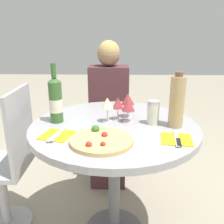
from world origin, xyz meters
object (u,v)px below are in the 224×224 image
at_px(chair_behind_diner, 109,122).
at_px(tall_carafe, 177,102).
at_px(seated_diner, 109,119).
at_px(dining_table, 114,142).
at_px(wine_bottle, 56,100).
at_px(chair_empty_side, 9,164).
at_px(pizza_large, 101,140).

xyz_separation_m(chair_behind_diner, tall_carafe, (0.40, -0.85, 0.44)).
distance_m(seated_diner, tall_carafe, 0.89).
height_order(dining_table, wine_bottle, wine_bottle).
xyz_separation_m(dining_table, seated_diner, (-0.06, 0.69, -0.10)).
xyz_separation_m(dining_table, chair_empty_side, (-0.67, 0.05, -0.18)).
bearing_deg(seated_diner, chair_behind_diner, -90.00).
distance_m(chair_behind_diner, wine_bottle, 0.95).
bearing_deg(chair_empty_side, pizza_large, -114.98).
height_order(chair_empty_side, wine_bottle, wine_bottle).
distance_m(wine_bottle, tall_carafe, 0.68).
bearing_deg(dining_table, chair_empty_side, 175.74).
bearing_deg(seated_diner, tall_carafe, 119.39).
xyz_separation_m(chair_behind_diner, chair_empty_side, (-0.61, -0.79, 0.00)).
relative_size(seated_diner, wine_bottle, 3.49).
bearing_deg(chair_empty_side, chair_behind_diner, -37.94).
distance_m(dining_table, seated_diner, 0.70).
distance_m(dining_table, wine_bottle, 0.42).
height_order(seated_diner, tall_carafe, seated_diner).
bearing_deg(wine_bottle, pizza_large, -44.44).
height_order(wine_bottle, tall_carafe, wine_bottle).
distance_m(pizza_large, wine_bottle, 0.41).
height_order(seated_diner, pizza_large, seated_diner).
xyz_separation_m(seated_diner, tall_carafe, (0.40, -0.71, 0.36)).
bearing_deg(pizza_large, tall_carafe, 28.56).
distance_m(seated_diner, wine_bottle, 0.79).
relative_size(dining_table, pizza_large, 3.13).
xyz_separation_m(chair_behind_diner, seated_diner, (-0.00, -0.14, 0.08)).
bearing_deg(tall_carafe, dining_table, 176.94).
bearing_deg(tall_carafe, chair_empty_side, 176.14).
bearing_deg(dining_table, chair_behind_diner, 94.16).
relative_size(dining_table, chair_behind_diner, 1.01).
relative_size(pizza_large, tall_carafe, 1.00).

